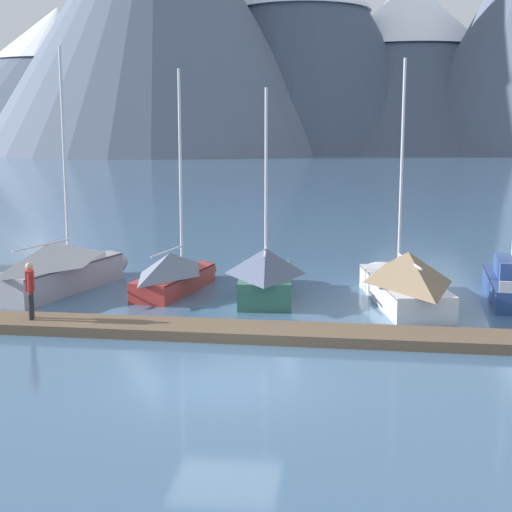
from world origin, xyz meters
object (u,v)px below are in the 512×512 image
Objects in this scene: sailboat_second_berth at (63,266)px; sailboat_mid_dock_starboard at (266,273)px; person_on_dock at (30,287)px; sailboat_far_berth at (403,278)px; sailboat_mid_dock_port at (176,272)px.

sailboat_second_berth is 1.20× the size of sailboat_mid_dock_starboard.
sailboat_mid_dock_starboard is at bearing 38.69° from person_on_dock.
sailboat_far_berth reaches higher than sailboat_mid_dock_starboard.
sailboat_mid_dock_starboard is at bearing -7.64° from sailboat_mid_dock_port.
sailboat_mid_dock_port is (4.12, 0.33, -0.18)m from sailboat_second_berth.
sailboat_mid_dock_starboard is (3.34, -0.45, 0.13)m from sailboat_mid_dock_port.
sailboat_mid_dock_starboard is 0.89× the size of sailboat_far_berth.
sailboat_far_berth reaches higher than person_on_dock.
sailboat_far_berth is at bearing -5.10° from sailboat_mid_dock_starboard.
sailboat_mid_dock_starboard reaches higher than person_on_dock.
sailboat_far_berth is (8.06, -0.87, 0.14)m from sailboat_mid_dock_port.
sailboat_second_berth is at bearing 177.47° from sailboat_far_berth.
person_on_dock is (-3.09, -5.59, 0.54)m from sailboat_mid_dock_port.
sailboat_mid_dock_port is 1.10× the size of sailboat_mid_dock_starboard.
sailboat_second_berth reaches higher than person_on_dock.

